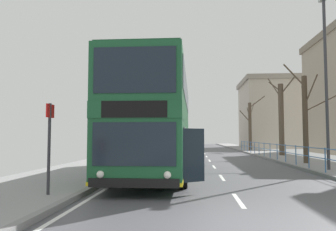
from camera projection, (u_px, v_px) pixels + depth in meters
ground at (219, 225)px, 6.03m from camera, size 15.80×140.00×0.20m
double_decker_bus_main at (157, 123)px, 14.41m from camera, size 3.25×11.66×4.35m
pedestrian_railing_far_kerb at (281, 149)px, 20.90m from camera, size 0.05×33.89×1.06m
bus_stop_sign_near at (49, 138)px, 8.74m from camera, size 0.08×0.44×2.41m
street_lamp_far_side at (326, 68)px, 15.48m from camera, size 0.28×0.60×8.25m
bare_tree_far_00 at (250, 125)px, 37.65m from camera, size 2.76×2.95×6.15m
bare_tree_far_01 at (305, 116)px, 19.28m from camera, size 2.75×2.06×6.10m
bare_tree_far_02 at (281, 118)px, 27.42m from camera, size 2.00×2.31×6.52m
background_building_01 at (289, 113)px, 50.28m from camera, size 14.45×11.15×10.43m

